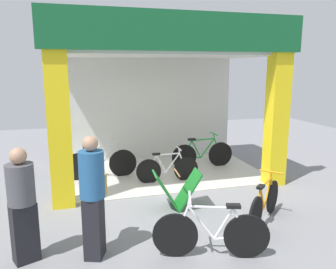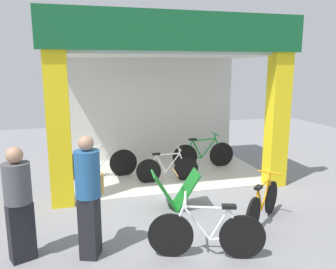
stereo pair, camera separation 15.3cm
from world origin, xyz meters
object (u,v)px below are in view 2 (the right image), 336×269
(sandwich_board_sign, at_px, (175,190))
(pedestrian_2, at_px, (19,203))
(bicycle_parked_1, at_px, (263,204))
(bicycle_inside_0, at_px, (102,163))
(bicycle_parked_0, at_px, (207,234))
(bicycle_inside_2, at_px, (167,169))
(pedestrian_1, at_px, (89,194))
(bicycle_inside_1, at_px, (203,154))

(sandwich_board_sign, relative_size, pedestrian_2, 0.57)
(bicycle_parked_1, distance_m, sandwich_board_sign, 1.63)
(bicycle_parked_1, bearing_deg, bicycle_inside_0, 128.76)
(bicycle_parked_1, xyz_separation_m, sandwich_board_sign, (-1.29, 1.00, 0.02))
(bicycle_inside_0, bearing_deg, bicycle_parked_0, -73.17)
(bicycle_inside_2, distance_m, bicycle_parked_0, 3.27)
(bicycle_parked_0, distance_m, pedestrian_2, 2.64)
(pedestrian_1, bearing_deg, bicycle_parked_1, 5.79)
(sandwich_board_sign, height_order, pedestrian_1, pedestrian_1)
(bicycle_parked_1, bearing_deg, pedestrian_2, -177.45)
(bicycle_inside_0, distance_m, bicycle_parked_1, 4.05)
(bicycle_inside_2, bearing_deg, sandwich_board_sign, -98.71)
(bicycle_inside_2, distance_m, pedestrian_1, 3.37)
(bicycle_inside_0, height_order, sandwich_board_sign, bicycle_inside_0)
(bicycle_inside_1, bearing_deg, pedestrian_1, -130.25)
(pedestrian_1, bearing_deg, bicycle_inside_0, 83.71)
(bicycle_parked_1, height_order, sandwich_board_sign, bicycle_parked_1)
(pedestrian_2, bearing_deg, pedestrian_1, -7.49)
(pedestrian_1, bearing_deg, sandwich_board_sign, 38.57)
(bicycle_inside_0, height_order, bicycle_parked_1, bicycle_inside_0)
(pedestrian_1, bearing_deg, bicycle_parked_0, -17.56)
(pedestrian_2, bearing_deg, bicycle_inside_2, 43.35)
(sandwich_board_sign, bearing_deg, bicycle_inside_2, 81.29)
(bicycle_inside_0, xyz_separation_m, bicycle_inside_2, (1.47, -0.69, -0.05))
(bicycle_inside_2, xyz_separation_m, bicycle_parked_0, (-0.28, -3.26, 0.04))
(bicycle_inside_1, height_order, bicycle_parked_1, bicycle_inside_1)
(bicycle_parked_0, height_order, bicycle_parked_1, bicycle_parked_0)
(bicycle_parked_0, distance_m, sandwich_board_sign, 1.80)
(bicycle_inside_0, relative_size, pedestrian_2, 1.06)
(bicycle_inside_0, distance_m, pedestrian_2, 3.61)
(bicycle_inside_1, distance_m, bicycle_parked_1, 3.33)
(bicycle_inside_0, xyz_separation_m, bicycle_parked_1, (2.53, -3.16, -0.04))
(pedestrian_1, relative_size, pedestrian_2, 1.08)
(bicycle_parked_1, xyz_separation_m, pedestrian_1, (-2.91, -0.30, 0.58))
(pedestrian_1, bearing_deg, pedestrian_2, 172.51)
(bicycle_inside_0, height_order, pedestrian_2, pedestrian_2)
(bicycle_parked_1, distance_m, pedestrian_1, 2.99)
(bicycle_parked_0, bearing_deg, pedestrian_1, 162.44)
(bicycle_parked_1, bearing_deg, bicycle_parked_0, -149.35)
(bicycle_inside_2, distance_m, sandwich_board_sign, 1.48)
(bicycle_parked_0, height_order, pedestrian_2, pedestrian_2)
(bicycle_parked_0, relative_size, sandwich_board_sign, 1.70)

